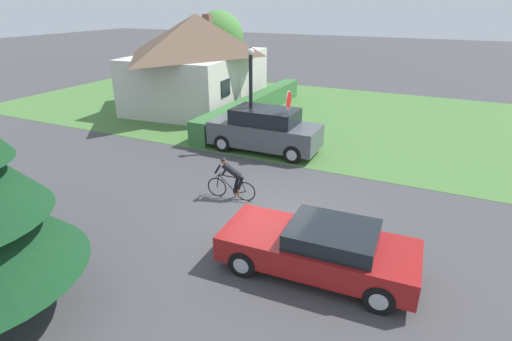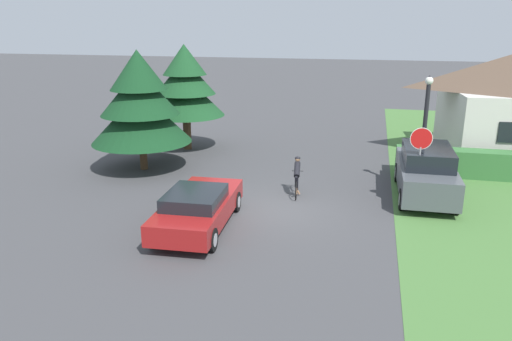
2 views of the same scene
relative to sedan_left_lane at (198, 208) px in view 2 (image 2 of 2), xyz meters
The scene contains 8 objects.
ground_plane 3.11m from the sedan_left_lane, 45.67° to the left, with size 140.00×140.00×0.00m, color #424244.
sedan_left_lane is the anchor object (origin of this frame).
cyclist 4.63m from the sedan_left_lane, 56.09° to the left, with size 0.44×1.73×1.45m.
parked_suv_right 8.70m from the sedan_left_lane, 33.11° to the left, with size 2.03×4.82×1.91m.
stop_sign 7.86m from the sedan_left_lane, 27.17° to the left, with size 0.76×0.09×2.87m.
street_lamp 9.12m from the sedan_left_lane, 36.87° to the left, with size 0.30×0.30×4.46m.
conifer_tall_near 7.63m from the sedan_left_lane, 128.71° to the left, with size 4.33×4.33×5.21m.
conifer_tall_far 10.64m from the sedan_left_lane, 112.46° to the left, with size 3.87×3.87×5.26m.
Camera 2 is at (3.01, -16.12, 6.40)m, focal length 35.00 mm.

